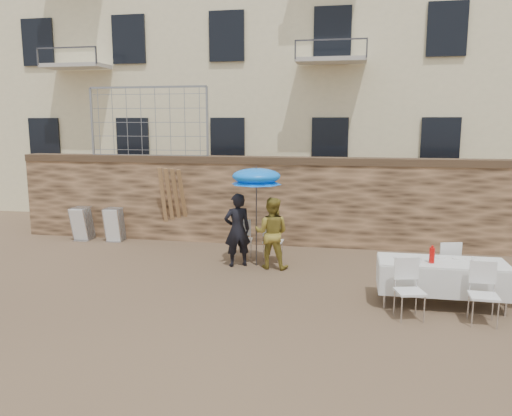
% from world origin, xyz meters
% --- Properties ---
extents(ground, '(80.00, 80.00, 0.00)m').
position_xyz_m(ground, '(0.00, 0.00, 0.00)').
color(ground, brown).
rests_on(ground, ground).
extents(stone_wall, '(13.00, 0.50, 2.20)m').
position_xyz_m(stone_wall, '(0.00, 5.00, 1.10)').
color(stone_wall, brown).
rests_on(stone_wall, ground).
extents(apartment_building, '(20.00, 8.00, 15.00)m').
position_xyz_m(apartment_building, '(0.00, 12.00, 7.50)').
color(apartment_building, beige).
rests_on(apartment_building, ground).
extents(chain_link_fence, '(3.20, 0.06, 1.80)m').
position_xyz_m(chain_link_fence, '(-3.00, 5.00, 3.10)').
color(chain_link_fence, gray).
rests_on(chain_link_fence, stone_wall).
extents(man_suit, '(0.70, 0.61, 1.60)m').
position_xyz_m(man_suit, '(-0.12, 2.79, 0.80)').
color(man_suit, black).
rests_on(man_suit, ground).
extents(woman_dress, '(0.79, 0.63, 1.53)m').
position_xyz_m(woman_dress, '(0.63, 2.79, 0.77)').
color(woman_dress, gold).
rests_on(woman_dress, ground).
extents(umbrella, '(1.08, 1.08, 2.02)m').
position_xyz_m(umbrella, '(0.28, 2.89, 1.90)').
color(umbrella, '#3F3F44').
rests_on(umbrella, ground).
extents(couple_chair_left, '(0.54, 0.54, 0.96)m').
position_xyz_m(couple_chair_left, '(-0.12, 3.34, 0.48)').
color(couple_chair_left, white).
rests_on(couple_chair_left, ground).
extents(couple_chair_right, '(0.51, 0.51, 0.96)m').
position_xyz_m(couple_chair_right, '(0.58, 3.34, 0.48)').
color(couple_chair_right, white).
rests_on(couple_chair_right, ground).
extents(banquet_table, '(2.10, 0.85, 0.78)m').
position_xyz_m(banquet_table, '(3.82, 1.13, 0.73)').
color(banquet_table, silver).
rests_on(banquet_table, ground).
extents(soda_bottle, '(0.09, 0.09, 0.26)m').
position_xyz_m(soda_bottle, '(3.62, 0.98, 0.91)').
color(soda_bottle, red).
rests_on(soda_bottle, banquet_table).
extents(table_chair_front_left, '(0.58, 0.58, 0.96)m').
position_xyz_m(table_chair_front_left, '(3.22, 0.38, 0.48)').
color(table_chair_front_left, white).
rests_on(table_chair_front_left, ground).
extents(table_chair_front_right, '(0.50, 0.50, 0.96)m').
position_xyz_m(table_chair_front_right, '(4.32, 0.38, 0.48)').
color(table_chair_front_right, white).
rests_on(table_chair_front_right, ground).
extents(table_chair_back, '(0.59, 0.59, 0.96)m').
position_xyz_m(table_chair_back, '(4.02, 1.93, 0.48)').
color(table_chair_back, white).
rests_on(table_chair_back, ground).
extents(chair_stack_left, '(0.46, 0.55, 0.92)m').
position_xyz_m(chair_stack_left, '(-4.70, 4.57, 0.46)').
color(chair_stack_left, white).
rests_on(chair_stack_left, ground).
extents(chair_stack_right, '(0.46, 0.47, 0.92)m').
position_xyz_m(chair_stack_right, '(-3.80, 4.57, 0.46)').
color(chair_stack_right, white).
rests_on(chair_stack_right, ground).
extents(wood_planks, '(0.70, 0.20, 2.00)m').
position_xyz_m(wood_planks, '(-2.20, 4.64, 1.00)').
color(wood_planks, '#A37749').
rests_on(wood_planks, ground).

